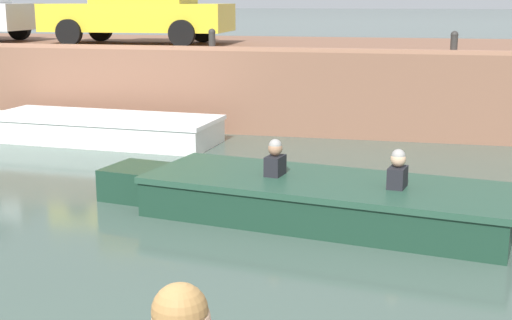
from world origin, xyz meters
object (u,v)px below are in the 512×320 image
(boat_moored_west_white, at_px, (93,128))
(motorboat_passing, at_px, (309,198))
(mooring_bollard_mid, at_px, (212,38))
(mooring_bollard_east, at_px, (454,42))
(car_left_inner_yellow, at_px, (140,8))

(boat_moored_west_white, relative_size, motorboat_passing, 0.98)
(mooring_bollard_mid, xyz_separation_m, mooring_bollard_east, (4.92, 0.00, 0.00))
(boat_moored_west_white, relative_size, car_left_inner_yellow, 1.27)
(boat_moored_west_white, distance_m, mooring_bollard_east, 7.34)
(car_left_inner_yellow, height_order, mooring_bollard_mid, car_left_inner_yellow)
(boat_moored_west_white, bearing_deg, mooring_bollard_east, 12.68)
(boat_moored_west_white, height_order, mooring_bollard_mid, mooring_bollard_mid)
(car_left_inner_yellow, relative_size, mooring_bollard_east, 9.91)
(mooring_bollard_mid, relative_size, mooring_bollard_east, 1.00)
(car_left_inner_yellow, xyz_separation_m, mooring_bollard_mid, (2.23, -1.61, -0.61))
(boat_moored_west_white, bearing_deg, mooring_bollard_mid, 37.47)
(boat_moored_west_white, height_order, mooring_bollard_east, mooring_bollard_east)
(motorboat_passing, distance_m, mooring_bollard_east, 6.28)
(motorboat_passing, xyz_separation_m, mooring_bollard_east, (1.95, 5.71, 1.71))
(boat_moored_west_white, height_order, motorboat_passing, motorboat_passing)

